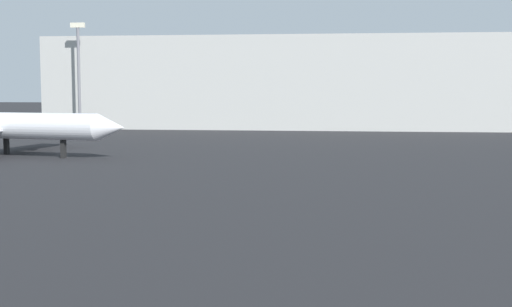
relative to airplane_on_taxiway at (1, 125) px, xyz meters
name	(u,v)px	position (x,y,z in m)	size (l,w,h in m)	color
airplane_on_taxiway	(1,125)	(0.00, 0.00, 0.00)	(27.95, 25.61, 10.50)	white
light_mast_left	(79,69)	(-7.96, 42.70, 6.90)	(2.40, 0.50, 17.82)	slate
terminal_building	(284,83)	(24.98, 57.75, 4.71)	(82.18, 23.52, 15.91)	#B7B7B2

